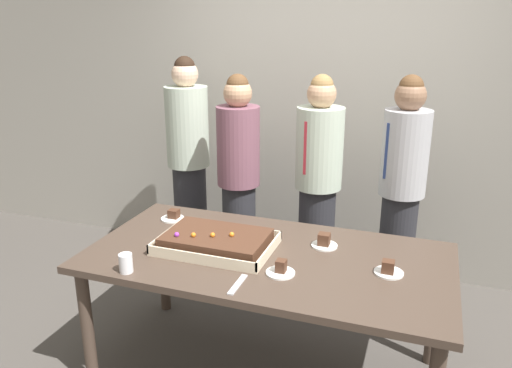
{
  "coord_description": "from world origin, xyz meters",
  "views": [
    {
      "loc": [
        0.78,
        -2.39,
        2.01
      ],
      "look_at": [
        -0.12,
        0.15,
        1.13
      ],
      "focal_mm": 35.37,
      "sensor_mm": 36.0,
      "label": 1
    }
  ],
  "objects_px": {
    "plated_slice_far_left": "(324,242)",
    "person_serving_front": "(239,181)",
    "party_table": "(267,267)",
    "sheet_cake": "(216,241)",
    "plated_slice_near_right": "(388,270)",
    "plated_slice_near_left": "(173,216)",
    "cake_server_utensil": "(238,284)",
    "person_striped_tie_right": "(401,195)",
    "person_left_edge_reaching": "(189,162)",
    "person_green_shirt_behind": "(318,188)",
    "drink_cup_nearest": "(126,263)",
    "plated_slice_far_right": "(281,270)"
  },
  "relations": [
    {
      "from": "plated_slice_far_left",
      "to": "person_serving_front",
      "type": "bearing_deg",
      "value": 138.72
    },
    {
      "from": "party_table",
      "to": "sheet_cake",
      "type": "relative_size",
      "value": 3.12
    },
    {
      "from": "plated_slice_near_right",
      "to": "plated_slice_near_left",
      "type": "bearing_deg",
      "value": 168.13
    },
    {
      "from": "plated_slice_far_left",
      "to": "cake_server_utensil",
      "type": "xyz_separation_m",
      "value": [
        -0.3,
        -0.58,
        -0.02
      ]
    },
    {
      "from": "cake_server_utensil",
      "to": "person_striped_tie_right",
      "type": "relative_size",
      "value": 0.12
    },
    {
      "from": "plated_slice_near_left",
      "to": "person_left_edge_reaching",
      "type": "bearing_deg",
      "value": 109.99
    },
    {
      "from": "party_table",
      "to": "person_green_shirt_behind",
      "type": "xyz_separation_m",
      "value": [
        0.07,
        0.94,
        0.17
      ]
    },
    {
      "from": "plated_slice_far_left",
      "to": "drink_cup_nearest",
      "type": "relative_size",
      "value": 1.5
    },
    {
      "from": "sheet_cake",
      "to": "plated_slice_near_right",
      "type": "bearing_deg",
      "value": 0.75
    },
    {
      "from": "plated_slice_far_right",
      "to": "person_striped_tie_right",
      "type": "relative_size",
      "value": 0.09
    },
    {
      "from": "cake_server_utensil",
      "to": "person_left_edge_reaching",
      "type": "relative_size",
      "value": 0.11
    },
    {
      "from": "cake_server_utensil",
      "to": "person_left_edge_reaching",
      "type": "distance_m",
      "value": 1.8
    },
    {
      "from": "sheet_cake",
      "to": "plated_slice_far_left",
      "type": "bearing_deg",
      "value": 21.79
    },
    {
      "from": "drink_cup_nearest",
      "to": "party_table",
      "type": "bearing_deg",
      "value": 35.0
    },
    {
      "from": "party_table",
      "to": "plated_slice_near_right",
      "type": "relative_size",
      "value": 13.26
    },
    {
      "from": "person_serving_front",
      "to": "person_striped_tie_right",
      "type": "height_order",
      "value": "person_striped_tie_right"
    },
    {
      "from": "person_green_shirt_behind",
      "to": "person_left_edge_reaching",
      "type": "relative_size",
      "value": 0.95
    },
    {
      "from": "cake_server_utensil",
      "to": "person_left_edge_reaching",
      "type": "xyz_separation_m",
      "value": [
        -1.01,
        1.48,
        0.13
      ]
    },
    {
      "from": "person_green_shirt_behind",
      "to": "cake_server_utensil",
      "type": "bearing_deg",
      "value": 16.44
    },
    {
      "from": "cake_server_utensil",
      "to": "plated_slice_near_right",
      "type": "bearing_deg",
      "value": 28.03
    },
    {
      "from": "drink_cup_nearest",
      "to": "person_green_shirt_behind",
      "type": "distance_m",
      "value": 1.54
    },
    {
      "from": "party_table",
      "to": "drink_cup_nearest",
      "type": "bearing_deg",
      "value": -145.0
    },
    {
      "from": "sheet_cake",
      "to": "plated_slice_far_left",
      "type": "height_order",
      "value": "sheet_cake"
    },
    {
      "from": "drink_cup_nearest",
      "to": "person_green_shirt_behind",
      "type": "bearing_deg",
      "value": 63.6
    },
    {
      "from": "cake_server_utensil",
      "to": "person_green_shirt_behind",
      "type": "bearing_deg",
      "value": 85.83
    },
    {
      "from": "sheet_cake",
      "to": "drink_cup_nearest",
      "type": "relative_size",
      "value": 6.38
    },
    {
      "from": "plated_slice_far_left",
      "to": "person_striped_tie_right",
      "type": "distance_m",
      "value": 0.83
    },
    {
      "from": "party_table",
      "to": "person_serving_front",
      "type": "bearing_deg",
      "value": 119.98
    },
    {
      "from": "plated_slice_near_left",
      "to": "plated_slice_near_right",
      "type": "distance_m",
      "value": 1.42
    },
    {
      "from": "plated_slice_far_right",
      "to": "person_left_edge_reaching",
      "type": "bearing_deg",
      "value": 132.04
    },
    {
      "from": "person_serving_front",
      "to": "person_striped_tie_right",
      "type": "bearing_deg",
      "value": 78.35
    },
    {
      "from": "plated_slice_near_right",
      "to": "person_left_edge_reaching",
      "type": "relative_size",
      "value": 0.09
    },
    {
      "from": "plated_slice_far_right",
      "to": "cake_server_utensil",
      "type": "xyz_separation_m",
      "value": [
        -0.16,
        -0.18,
        -0.02
      ]
    },
    {
      "from": "person_left_edge_reaching",
      "to": "drink_cup_nearest",
      "type": "bearing_deg",
      "value": -18.01
    },
    {
      "from": "plated_slice_near_left",
      "to": "plated_slice_near_right",
      "type": "relative_size",
      "value": 1.0
    },
    {
      "from": "sheet_cake",
      "to": "plated_slice_far_right",
      "type": "xyz_separation_m",
      "value": [
        0.43,
        -0.17,
        -0.02
      ]
    },
    {
      "from": "plated_slice_near_left",
      "to": "plated_slice_far_right",
      "type": "xyz_separation_m",
      "value": [
        0.87,
        -0.47,
        0.0
      ]
    },
    {
      "from": "plated_slice_near_left",
      "to": "drink_cup_nearest",
      "type": "xyz_separation_m",
      "value": [
        0.12,
        -0.72,
        0.03
      ]
    },
    {
      "from": "person_serving_front",
      "to": "cake_server_utensil",
      "type": "bearing_deg",
      "value": 7.36
    },
    {
      "from": "plated_slice_far_right",
      "to": "person_left_edge_reaching",
      "type": "distance_m",
      "value": 1.75
    },
    {
      "from": "plated_slice_far_left",
      "to": "person_green_shirt_behind",
      "type": "xyz_separation_m",
      "value": [
        -0.21,
        0.74,
        0.06
      ]
    },
    {
      "from": "sheet_cake",
      "to": "plated_slice_near_left",
      "type": "bearing_deg",
      "value": 145.31
    },
    {
      "from": "plated_slice_far_left",
      "to": "person_serving_front",
      "type": "relative_size",
      "value": 0.09
    },
    {
      "from": "party_table",
      "to": "plated_slice_far_left",
      "type": "relative_size",
      "value": 13.26
    },
    {
      "from": "plated_slice_near_right",
      "to": "person_green_shirt_behind",
      "type": "relative_size",
      "value": 0.09
    },
    {
      "from": "plated_slice_far_left",
      "to": "cake_server_utensil",
      "type": "bearing_deg",
      "value": -117.67
    },
    {
      "from": "plated_slice_far_left",
      "to": "person_green_shirt_behind",
      "type": "distance_m",
      "value": 0.77
    },
    {
      "from": "person_green_shirt_behind",
      "to": "person_striped_tie_right",
      "type": "height_order",
      "value": "person_striped_tie_right"
    },
    {
      "from": "person_green_shirt_behind",
      "to": "plated_slice_near_left",
      "type": "bearing_deg",
      "value": -29.93
    },
    {
      "from": "drink_cup_nearest",
      "to": "person_striped_tie_right",
      "type": "xyz_separation_m",
      "value": [
        1.25,
        1.38,
        0.06
      ]
    }
  ]
}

